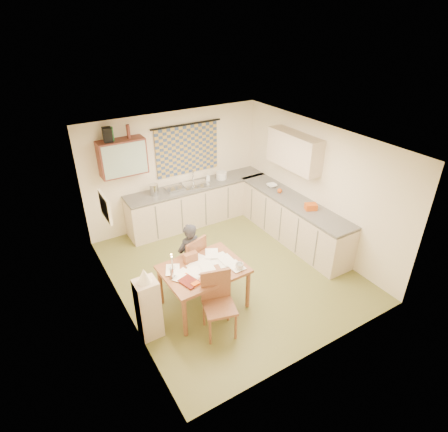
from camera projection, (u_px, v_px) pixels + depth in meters
floor at (230, 270)px, 7.04m from camera, size 4.00×4.50×0.02m
ceiling at (231, 141)px, 5.81m from camera, size 4.00×4.50×0.02m
wall_back at (175, 169)px, 8.11m from camera, size 4.00×0.02×2.50m
wall_front at (324, 285)px, 4.74m from camera, size 4.00×0.02×2.50m
wall_left at (115, 245)px, 5.52m from camera, size 0.02×4.50×2.50m
wall_right at (317, 186)px, 7.34m from camera, size 0.02×4.50×2.50m
window_blind at (187, 150)px, 8.02m from camera, size 1.45×0.03×1.05m
curtain_rod at (186, 125)px, 7.74m from camera, size 1.60×0.04×0.04m
wall_cabinet at (122, 157)px, 7.19m from camera, size 0.90×0.34×0.70m
wall_cabinet_glass at (125, 160)px, 7.06m from camera, size 0.84×0.02×0.64m
upper_cabinet_right at (294, 151)px, 7.37m from camera, size 0.34×1.30×0.70m
framed_print at (105, 207)px, 5.62m from camera, size 0.04×0.50×0.40m
print_canvas at (107, 207)px, 5.63m from camera, size 0.01×0.42×0.32m
counter_back at (199, 203)px, 8.46m from camera, size 3.30×0.62×0.92m
counter_right at (292, 220)px, 7.79m from camera, size 0.62×2.95×0.92m
stove at (327, 244)px, 7.04m from camera, size 0.56×0.56×0.87m
sink at (196, 186)px, 8.22m from camera, size 0.61×0.53×0.10m
tap at (193, 176)px, 8.27m from camera, size 0.04×0.04×0.28m
dish_rack at (174, 189)px, 7.95m from camera, size 0.36×0.31×0.06m
kettle at (154, 190)px, 7.70m from camera, size 0.23×0.23×0.24m
mixing_bowl at (221, 175)px, 8.45m from camera, size 0.31×0.31×0.16m
soap_bottle at (208, 177)px, 8.34m from camera, size 0.14×0.14×0.17m
bowl at (272, 186)px, 8.10m from camera, size 0.28×0.28×0.05m
orange_bag at (311, 207)px, 7.17m from camera, size 0.27×0.24×0.12m
fruit_orange at (280, 191)px, 7.82m from camera, size 0.10×0.10×0.10m
speaker at (107, 135)px, 6.86m from camera, size 0.19×0.22×0.26m
bottle_green at (112, 134)px, 6.89m from camera, size 0.07×0.07×0.26m
bottle_brown at (128, 131)px, 7.04m from camera, size 0.07×0.07×0.26m
dining_table at (204, 286)px, 6.04m from camera, size 1.30×1.01×0.75m
chair_far at (190, 270)px, 6.55m from camera, size 0.57×0.57×0.99m
chair_near at (219, 315)px, 5.57m from camera, size 0.56×0.56×1.00m
person at (190, 257)px, 6.34m from camera, size 0.55×0.44×1.26m
shelf_stand at (148, 309)px, 5.43m from camera, size 0.32×0.30×0.99m
lampshade at (144, 276)px, 5.13m from camera, size 0.20×0.20×0.22m
letter_rack at (191, 257)px, 5.97m from camera, size 0.22×0.10×0.16m
mug at (239, 266)px, 5.82m from camera, size 0.16×0.16×0.10m
magazine at (184, 286)px, 5.47m from camera, size 0.38×0.41×0.03m
book at (182, 281)px, 5.57m from camera, size 0.26×0.30×0.02m
orange_box at (195, 284)px, 5.49m from camera, size 0.13×0.10×0.04m
eyeglasses at (221, 275)px, 5.69m from camera, size 0.14×0.09×0.02m
candle_holder at (172, 273)px, 5.60m from camera, size 0.06×0.06×0.18m
candle at (172, 263)px, 5.50m from camera, size 0.03×0.03×0.22m
candle_flame at (171, 254)px, 5.47m from camera, size 0.02×0.02×0.02m
papers at (204, 266)px, 5.89m from camera, size 1.16×0.83×0.02m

